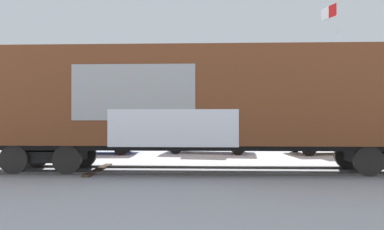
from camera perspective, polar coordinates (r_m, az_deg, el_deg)
name	(u,v)px	position (r m, az deg, el deg)	size (l,w,h in m)	color
ground_plane	(240,172)	(11.22, 8.19, -9.58)	(260.00, 260.00, 0.00)	#B2B5BC
track	(185,170)	(11.15, -1.21, -9.44)	(60.02, 3.51, 0.08)	#4C4742
freight_car	(214,100)	(11.02, 3.88, 2.64)	(16.59, 3.18, 4.19)	brown
flagpole	(334,52)	(25.02, 23.26, 9.94)	(0.64, 1.56, 9.85)	silver
hillside	(202,101)	(73.51, 1.66, 2.45)	(131.76, 35.05, 15.89)	silver
parked_car_blue	(94,137)	(17.34, -16.50, -3.69)	(4.31, 2.09, 1.60)	navy
parked_car_white	(208,136)	(17.02, 2.79, -3.61)	(4.73, 2.57, 1.70)	silver
parked_car_tan	(330,137)	(17.82, 22.59, -3.54)	(4.55, 2.29, 1.61)	#9E8966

